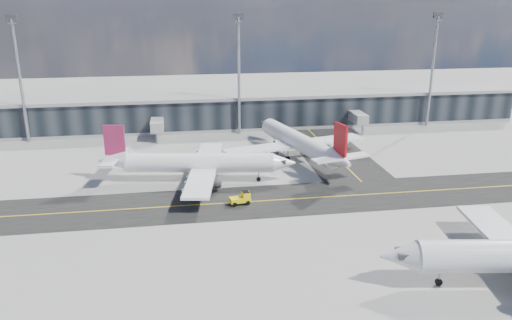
{
  "coord_description": "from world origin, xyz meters",
  "views": [
    {
      "loc": [
        -14.65,
        -72.01,
        32.36
      ],
      "look_at": [
        -1.64,
        10.83,
        5.0
      ],
      "focal_mm": 35.0,
      "sensor_mm": 36.0,
      "label": 1
    }
  ],
  "objects_px": {
    "airliner_redtail": "(299,142)",
    "baggage_tug": "(242,198)",
    "service_van": "(279,133)",
    "airliner_af": "(197,163)"
  },
  "relations": [
    {
      "from": "airliner_redtail",
      "to": "baggage_tug",
      "type": "distance_m",
      "value": 26.9
    },
    {
      "from": "airliner_redtail",
      "to": "baggage_tug",
      "type": "height_order",
      "value": "airliner_redtail"
    },
    {
      "from": "airliner_af",
      "to": "service_van",
      "type": "height_order",
      "value": "airliner_af"
    },
    {
      "from": "airliner_redtail",
      "to": "service_van",
      "type": "relative_size",
      "value": 5.94
    },
    {
      "from": "airliner_af",
      "to": "airliner_redtail",
      "type": "bearing_deg",
      "value": 124.25
    },
    {
      "from": "airliner_redtail",
      "to": "service_van",
      "type": "bearing_deg",
      "value": 76.75
    },
    {
      "from": "baggage_tug",
      "to": "service_van",
      "type": "xyz_separation_m",
      "value": [
        14.38,
        40.79,
        -0.19
      ]
    },
    {
      "from": "airliner_redtail",
      "to": "airliner_af",
      "type": "bearing_deg",
      "value": -169.8
    },
    {
      "from": "airliner_redtail",
      "to": "service_van",
      "type": "xyz_separation_m",
      "value": [
        -0.56,
        18.57,
        -2.79
      ]
    },
    {
      "from": "airliner_af",
      "to": "baggage_tug",
      "type": "relative_size",
      "value": 10.08
    }
  ]
}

